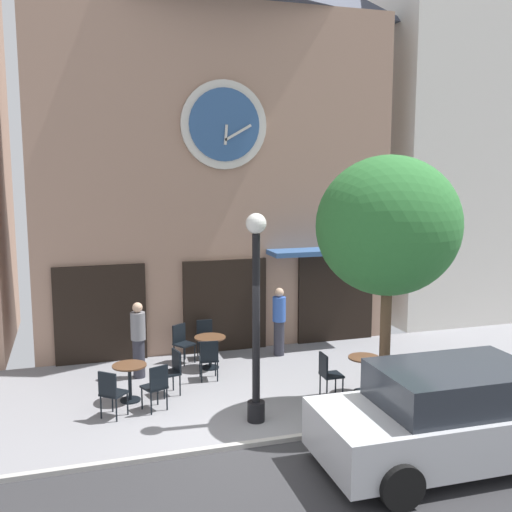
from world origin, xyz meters
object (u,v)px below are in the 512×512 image
Objects in this scene: cafe_chair_right_end at (328,372)px; cafe_table_rightmost at (210,346)px; cafe_chair_near_tree at (205,336)px; cafe_chair_curbside at (156,384)px; street_tree at (389,226)px; cafe_chair_under_awning at (402,376)px; cafe_chair_by_entrance at (111,391)px; pedestrian_grey at (138,339)px; cafe_chair_mid_row at (209,357)px; cafe_chair_left_end at (172,369)px; parked_car_silver at (454,416)px; cafe_table_near_door at (364,369)px; cafe_table_center_left at (130,376)px; street_lamp at (256,318)px; cafe_chair_facing_street at (182,340)px; pedestrian_blue at (279,321)px.

cafe_table_rightmost is at bearing 127.44° from cafe_chair_right_end.
cafe_chair_near_tree is 1.00× the size of cafe_chair_curbside.
street_tree is 5.30× the size of cafe_chair_under_awning.
cafe_chair_by_entrance is 0.54× the size of pedestrian_grey.
cafe_chair_by_entrance is (-2.13, -1.39, 0.00)m from cafe_chair_mid_row.
cafe_chair_mid_row is 1.03m from cafe_chair_left_end.
cafe_table_near_door is at bearing 89.25° from parked_car_silver.
cafe_chair_by_entrance is (-0.40, -0.75, 0.02)m from cafe_table_center_left.
cafe_chair_mid_row is (-0.35, 2.27, -1.38)m from street_lamp.
pedestrian_grey reaches higher than parked_car_silver.
street_lamp reaches higher than cafe_chair_left_end.
cafe_chair_right_end is at bearing -14.54° from cafe_table_center_left.
cafe_chair_mid_row is (-2.73, 2.62, -2.97)m from street_tree.
street_lamp is 4.18× the size of cafe_chair_left_end.
street_tree is 5.30× the size of cafe_chair_by_entrance.
parked_car_silver reaches higher than cafe_table_rightmost.
street_tree is at bearing -23.92° from cafe_table_center_left.
parked_car_silver is at bearing -59.04° from cafe_chair_mid_row.
cafe_table_rightmost is at bearing -48.81° from cafe_chair_facing_street.
cafe_table_center_left is 0.82× the size of cafe_chair_by_entrance.
parked_car_silver is (0.77, -5.89, -0.10)m from pedestrian_blue.
cafe_table_center_left is 6.06m from parked_car_silver.
cafe_chair_right_end and cafe_chair_near_tree have the same top height.
street_lamp reaches higher than cafe_chair_by_entrance.
street_tree is 5.30× the size of cafe_chair_mid_row.
cafe_chair_under_awning reaches higher than cafe_table_rightmost.
street_tree is 2.85× the size of pedestrian_blue.
cafe_table_near_door is at bearing -12.04° from cafe_table_center_left.
cafe_chair_facing_street is (0.54, 1.93, 0.00)m from cafe_chair_left_end.
cafe_table_near_door is (2.49, 0.66, -1.41)m from street_lamp.
cafe_chair_curbside is at bearing 161.88° from street_tree.
cafe_chair_right_end is 0.21× the size of parked_car_silver.
parked_car_silver is (0.75, -3.04, 0.23)m from cafe_chair_right_end.
street_lamp is at bearing -59.00° from pedestrian_grey.
cafe_chair_near_tree is 1.95m from pedestrian_grey.
street_lamp is 2.93m from cafe_table_near_door.
cafe_chair_near_tree and cafe_chair_by_entrance have the same top height.
pedestrian_blue is (2.36, -0.16, 0.33)m from cafe_chair_facing_street.
cafe_chair_mid_row is at bearing 31.30° from cafe_chair_left_end.
cafe_chair_facing_street is (1.80, 2.78, 0.00)m from cafe_chair_by_entrance.
cafe_chair_near_tree is at bearing 51.15° from cafe_chair_by_entrance.
street_tree reaches higher than cafe_chair_mid_row.
street_tree reaches higher than cafe_table_near_door.
street_lamp is at bearing -38.08° from cafe_table_center_left.
cafe_chair_facing_street reaches higher than cafe_table_near_door.
cafe_table_near_door is 0.84× the size of cafe_chair_facing_street.
street_lamp is 5.13× the size of cafe_table_center_left.
cafe_chair_facing_street is at bearing 127.32° from street_tree.
street_lamp is at bearing -79.43° from cafe_chair_facing_street.
cafe_chair_by_entrance is at bearing 176.81° from cafe_chair_right_end.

